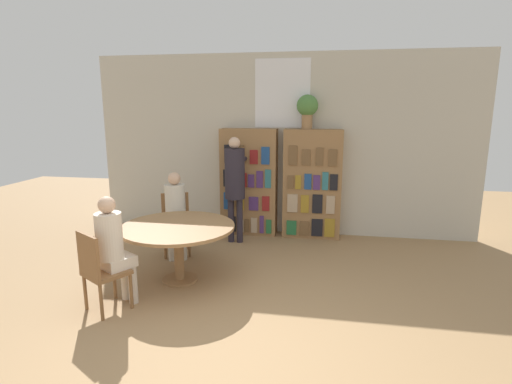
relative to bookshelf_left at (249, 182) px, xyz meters
The scene contains 11 objects.
ground_plane 3.66m from the bookshelf_left, 81.41° to the right, with size 16.00×16.00×0.00m, color #9E7A51.
wall_back 0.83m from the bookshelf_left, 20.13° to the left, with size 6.40×0.07×3.00m.
bookshelf_left is the anchor object (origin of this frame).
bookshelf_right 1.06m from the bookshelf_left, ahead, with size 0.94×0.34×1.79m.
flower_vase 1.55m from the bookshelf_left, ahead, with size 0.34×0.34×0.54m.
reading_table 2.13m from the bookshelf_left, 103.28° to the right, with size 1.39×1.39×0.72m.
chair_near_camera 3.14m from the bookshelf_left, 109.11° to the right, with size 0.55×0.55×0.89m.
chair_left_side 1.47m from the bookshelf_left, 128.70° to the right, with size 0.52×0.52×0.89m.
seated_reader_left 1.52m from the bookshelf_left, 122.80° to the right, with size 0.39×0.42×1.24m.
seated_reader_right 2.95m from the bookshelf_left, 108.39° to the right, with size 0.40×0.42×1.24m.
librarian_standing 0.54m from the bookshelf_left, 103.89° to the right, with size 0.31×0.58×1.69m.
Camera 1 is at (0.74, -2.99, 2.14)m, focal length 28.00 mm.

